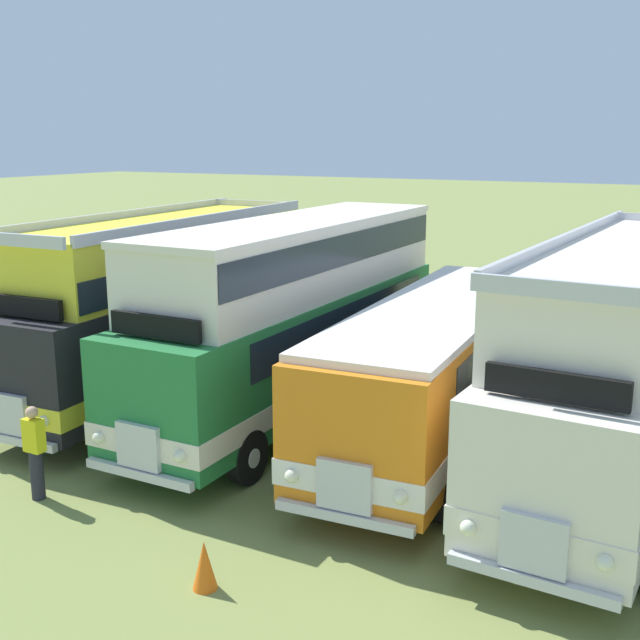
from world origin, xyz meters
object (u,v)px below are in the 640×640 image
Objects in this scene: bus_second_in_row at (297,308)px; cone_far_end at (205,565)px; bus_third_in_row at (439,361)px; marshal_person at (35,452)px; bus_fourth_in_row at (624,350)px; bus_first_in_row at (167,301)px.

bus_second_in_row is 14.89× the size of cone_far_end.
bus_third_in_row is 5.94× the size of marshal_person.
marshal_person reaches higher than cone_far_end.
marshal_person is at bearing -144.85° from bus_fourth_in_row.
bus_third_in_row is at bearing -174.92° from bus_fourth_in_row.
cone_far_end is at bearing -98.39° from bus_third_in_row.
bus_fourth_in_row is at bearing 0.68° from bus_second_in_row.
bus_second_in_row is at bearing -179.32° from bus_fourth_in_row.
bus_first_in_row is 1.01× the size of bus_third_in_row.
bus_second_in_row is 0.94× the size of bus_fourth_in_row.
bus_third_in_row is 3.61m from bus_fourth_in_row.
bus_fourth_in_row reaches higher than cone_far_end.
cone_far_end is (-4.57, -7.24, -2.00)m from bus_fourth_in_row.
cone_far_end is (-1.02, -6.92, -1.38)m from bus_third_in_row.
marshal_person is at bearing 167.39° from cone_far_end.
bus_first_in_row is 14.10× the size of cone_far_end.
bus_fourth_in_row is (3.55, 0.32, 0.61)m from bus_third_in_row.
bus_fourth_in_row is 10.98m from marshal_person.
bus_third_in_row reaches higher than cone_far_end.
bus_third_in_row is (7.08, 0.00, -0.60)m from bus_first_in_row.
bus_second_in_row is 7.87m from cone_far_end.
bus_fourth_in_row reaches higher than bus_second_in_row.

